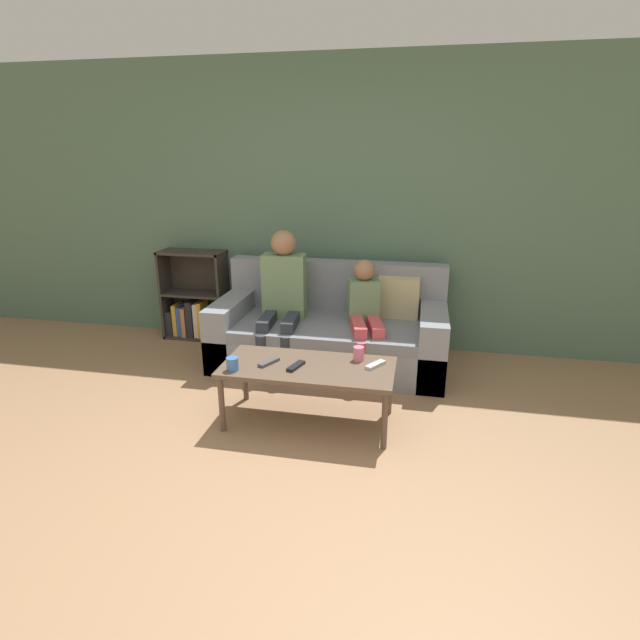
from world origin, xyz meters
TOP-DOWN VIEW (x-y plane):
  - ground_plane at (0.00, 0.00)m, footprint 22.00×22.00m
  - wall_back at (0.00, 2.46)m, footprint 12.00×0.06m
  - couch at (0.01, 1.92)m, footprint 1.98×0.92m
  - bookshelf at (-1.46, 2.30)m, footprint 0.63×0.28m
  - coffee_table at (0.04, 0.86)m, footprint 1.16×0.54m
  - person_adult at (-0.40, 1.84)m, footprint 0.38×0.65m
  - person_child at (0.32, 1.80)m, footprint 0.39×0.67m
  - cup_near at (0.36, 1.02)m, footprint 0.07×0.07m
  - cup_far at (-0.43, 0.69)m, footprint 0.08×0.08m
  - tv_remote_0 at (-0.03, 0.81)m, footprint 0.10×0.18m
  - tv_remote_1 at (-0.23, 0.84)m, footprint 0.12×0.17m
  - tv_remote_2 at (0.49, 0.94)m, footprint 0.13×0.17m

SIDE VIEW (x-z plane):
  - ground_plane at x=0.00m, z-range 0.00..0.00m
  - couch at x=0.01m, z-range -0.15..0.71m
  - bookshelf at x=-1.46m, z-range -0.10..0.78m
  - coffee_table at x=0.04m, z-range 0.17..0.60m
  - tv_remote_0 at x=-0.03m, z-range 0.43..0.45m
  - tv_remote_1 at x=-0.23m, z-range 0.43..0.45m
  - tv_remote_2 at x=0.49m, z-range 0.43..0.45m
  - cup_far at x=-0.43m, z-range 0.43..0.52m
  - cup_near at x=0.36m, z-range 0.43..0.53m
  - person_child at x=0.32m, z-range 0.06..1.01m
  - person_adult at x=-0.40m, z-range 0.08..1.25m
  - wall_back at x=0.00m, z-range 0.00..2.60m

